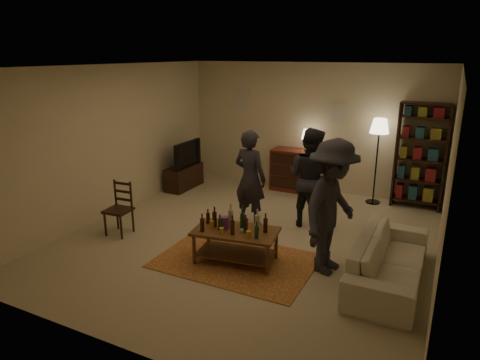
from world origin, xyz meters
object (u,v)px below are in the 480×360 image
Objects in this scene: person_by_sofa at (332,207)px; person_right at (310,178)px; floor_lamp at (379,132)px; bookshelf at (420,155)px; person_left at (250,178)px; coffee_table at (235,234)px; dresser at (295,169)px; tv_stand at (184,171)px; sofa at (389,260)px; dining_chair at (120,206)px.

person_right is at bearing 37.87° from person_by_sofa.
floor_lamp is 1.95m from person_right.
bookshelf reaches higher than person_left.
person_by_sofa is at bearing 14.97° from coffee_table.
person_right reaches higher than dresser.
dresser is at bearing -178.43° from bookshelf.
coffee_table is 4.19m from bookshelf.
dresser is at bearing 177.83° from floor_lamp.
person_left reaches higher than coffee_table.
person_right is (0.86, -1.75, 0.38)m from dresser.
tv_stand is 2.43m from dresser.
person_left reaches higher than sofa.
dining_chair is 4.96m from floor_lamp.
person_left is at bearing 39.93° from person_right.
floor_lamp is (3.48, 3.39, 0.97)m from dining_chair.
sofa is (-0.05, -3.18, -0.73)m from bookshelf.
sofa is at bearing 0.55° from dining_chair.
dresser is 2.19m from person_left.
dining_chair is at bearing 94.63° from sofa.
person_right is at bearing -145.84° from person_left.
sofa is at bearing 10.97° from coffee_table.
bookshelf is 2.41m from person_right.
person_right is (-0.81, -1.68, -0.58)m from floor_lamp.
tv_stand is 0.57× the size of person_by_sofa.
floor_lamp reaches higher than person_left.
bookshelf reaches higher than dining_chair.
person_by_sofa is (-0.83, -3.24, -0.11)m from bookshelf.
person_right is at bearing -63.65° from dresser.
floor_lamp is at bearing 68.86° from coffee_table.
tv_stand is at bearing 69.96° from person_by_sofa.
floor_lamp is at bearing -2.17° from dresser.
coffee_table is 0.76× the size of person_left.
person_by_sofa reaches higher than person_right.
sofa is (4.64, -2.20, -0.08)m from tv_stand.
floor_lamp is (1.67, -0.06, 0.96)m from dresser.
person_right reaches higher than tv_stand.
dresser reaches higher than sofa.
dining_chair is at bearing 178.47° from coffee_table.
floor_lamp is 1.01× the size of person_left.
dresser is 1.98m from person_right.
coffee_table is at bearing -45.05° from tv_stand.
coffee_table is 1.19× the size of tv_stand.
coffee_table is 3.67m from tv_stand.
dresser is (-0.34, 3.51, 0.05)m from coffee_table.
tv_stand is 0.63× the size of floor_lamp.
coffee_table is at bearing -84.47° from dresser.
dresser is 0.74× the size of person_by_sofa.
coffee_table is at bearing -111.14° from floor_lamp.
dresser is (2.25, 0.91, 0.09)m from tv_stand.
dining_chair is at bearing 104.99° from person_by_sofa.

